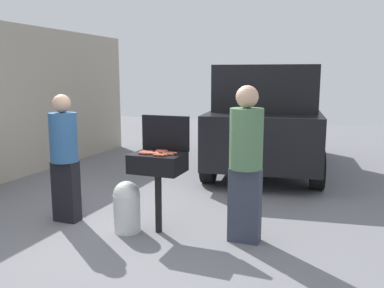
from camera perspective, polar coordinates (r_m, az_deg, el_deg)
ground_plane at (r=5.02m, az=-6.99°, el=-12.01°), size 24.00×24.00×0.00m
bbq_grill at (r=4.74m, az=-4.81°, el=-3.07°), size 0.60×0.44×0.95m
grill_lid_open at (r=4.87m, az=-3.74°, el=1.55°), size 0.60×0.05×0.42m
hot_dog_0 at (r=4.72m, az=-4.46°, el=-1.14°), size 0.13×0.03×0.03m
hot_dog_1 at (r=4.67m, az=-5.28°, el=-1.26°), size 0.13×0.03×0.03m
hot_dog_2 at (r=4.66m, az=-2.88°, el=-1.26°), size 0.13×0.03×0.03m
hot_dog_3 at (r=4.60m, az=-3.39°, el=-1.41°), size 0.13×0.04×0.03m
hot_dog_4 at (r=4.56m, az=-4.25°, el=-1.52°), size 0.13×0.03×0.03m
hot_dog_5 at (r=4.63m, az=-5.47°, el=-1.36°), size 0.13×0.03×0.03m
hot_dog_6 at (r=4.71m, az=-6.63°, el=-1.19°), size 0.13×0.03×0.03m
hot_dog_7 at (r=4.65m, az=-6.75°, el=-1.33°), size 0.13×0.04×0.03m
hot_dog_8 at (r=4.80m, az=-4.23°, el=-0.96°), size 0.13×0.04×0.03m
hot_dog_9 at (r=4.75m, az=-6.26°, el=-1.10°), size 0.13×0.04×0.03m
hot_dog_10 at (r=4.54m, az=-4.71°, el=-1.59°), size 0.13×0.03×0.03m
propane_tank at (r=4.93m, az=-9.13°, el=-8.52°), size 0.32×0.32×0.62m
person_left at (r=5.33m, az=-17.49°, el=-1.30°), size 0.34×0.34×1.62m
person_right at (r=4.48m, az=7.56°, el=-2.07°), size 0.37×0.37×1.74m
parked_minivan at (r=8.28m, az=10.53°, el=3.78°), size 2.50×4.61×2.02m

